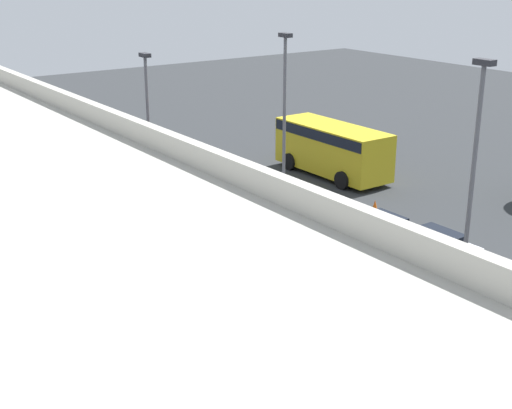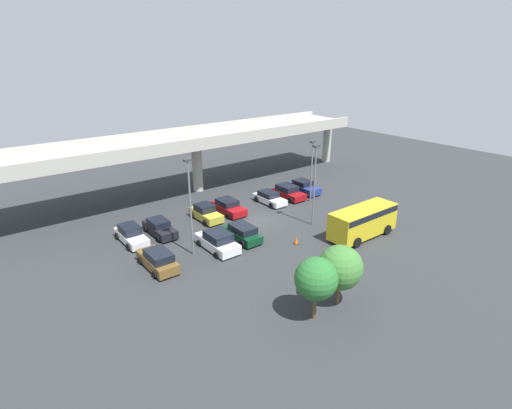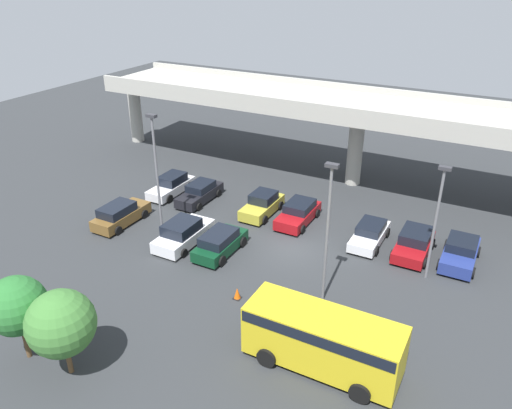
% 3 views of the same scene
% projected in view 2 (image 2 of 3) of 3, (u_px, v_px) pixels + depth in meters
% --- Properties ---
extents(ground_plane, '(101.87, 101.87, 0.00)m').
position_uv_depth(ground_plane, '(259.00, 221.00, 42.00)').
color(ground_plane, '#2D3033').
extents(highway_overpass, '(48.81, 7.66, 7.60)m').
position_uv_depth(highway_overpass, '(196.00, 142.00, 49.01)').
color(highway_overpass, '#ADAAA0').
rests_on(highway_overpass, ground_plane).
extents(parked_car_0, '(2.06, 4.61, 1.62)m').
position_uv_depth(parked_car_0, '(158.00, 260.00, 32.63)').
color(parked_car_0, brown).
rests_on(parked_car_0, ground_plane).
extents(parked_car_1, '(1.97, 4.59, 1.51)m').
position_uv_depth(parked_car_1, '(160.00, 228.00, 38.74)').
color(parked_car_1, black).
rests_on(parked_car_1, ground_plane).
extents(parked_car_2, '(2.26, 4.78, 1.72)m').
position_uv_depth(parked_car_2, '(217.00, 241.00, 35.79)').
color(parked_car_2, silver).
rests_on(parked_car_2, ground_plane).
extents(parked_car_3, '(2.09, 4.33, 1.55)m').
position_uv_depth(parked_car_3, '(242.00, 233.00, 37.53)').
color(parked_car_3, '#0C381E').
rests_on(parked_car_3, ground_plane).
extents(parked_car_4, '(2.17, 4.50, 1.52)m').
position_uv_depth(parked_car_4, '(228.00, 207.00, 43.87)').
color(parked_car_4, maroon).
rests_on(parked_car_4, ground_plane).
extents(parked_car_5, '(2.02, 4.41, 1.39)m').
position_uv_depth(parked_car_5, '(269.00, 198.00, 46.72)').
color(parked_car_5, silver).
rests_on(parked_car_5, ground_plane).
extents(parked_car_6, '(2.24, 4.31, 1.57)m').
position_uv_depth(parked_car_6, '(288.00, 192.00, 48.38)').
color(parked_car_6, maroon).
rests_on(parked_car_6, ground_plane).
extents(parked_car_7, '(2.20, 4.42, 1.58)m').
position_uv_depth(parked_car_7, '(304.00, 187.00, 50.19)').
color(parked_car_7, navy).
rests_on(parked_car_7, ground_plane).
extents(parked_car_8, '(1.97, 4.59, 1.62)m').
position_uv_depth(parked_car_8, '(131.00, 235.00, 37.14)').
color(parked_car_8, silver).
rests_on(parked_car_8, ground_plane).
extents(parked_car_9, '(2.06, 4.30, 1.67)m').
position_uv_depth(parked_car_9, '(206.00, 213.00, 42.10)').
color(parked_car_9, gold).
rests_on(parked_car_9, ground_plane).
extents(shuttle_bus, '(7.37, 2.81, 2.86)m').
position_uv_depth(shuttle_bus, '(363.00, 220.00, 38.00)').
color(shuttle_bus, gold).
rests_on(shuttle_bus, ground_plane).
extents(lamp_post_near_aisle, '(0.70, 0.35, 8.63)m').
position_uv_depth(lamp_post_near_aisle, '(190.00, 201.00, 33.37)').
color(lamp_post_near_aisle, slate).
rests_on(lamp_post_near_aisle, ground_plane).
extents(lamp_post_mid_lot, '(0.70, 0.35, 7.28)m').
position_uv_depth(lamp_post_mid_lot, '(312.00, 166.00, 46.05)').
color(lamp_post_mid_lot, slate).
rests_on(lamp_post_mid_lot, ground_plane).
extents(lamp_post_by_overpass, '(0.70, 0.35, 8.34)m').
position_uv_depth(lamp_post_by_overpass, '(315.00, 180.00, 39.40)').
color(lamp_post_by_overpass, slate).
rests_on(lamp_post_by_overpass, ground_plane).
extents(tree_front_left, '(2.85, 2.85, 4.49)m').
position_uv_depth(tree_front_left, '(316.00, 279.00, 25.62)').
color(tree_front_left, brown).
rests_on(tree_front_left, ground_plane).
extents(tree_front_right, '(3.13, 3.13, 4.44)m').
position_uv_depth(tree_front_right, '(340.00, 267.00, 27.33)').
color(tree_front_right, brown).
rests_on(tree_front_right, ground_plane).
extents(traffic_cone, '(0.44, 0.44, 0.70)m').
position_uv_depth(traffic_cone, '(296.00, 241.00, 36.91)').
color(traffic_cone, black).
rests_on(traffic_cone, ground_plane).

